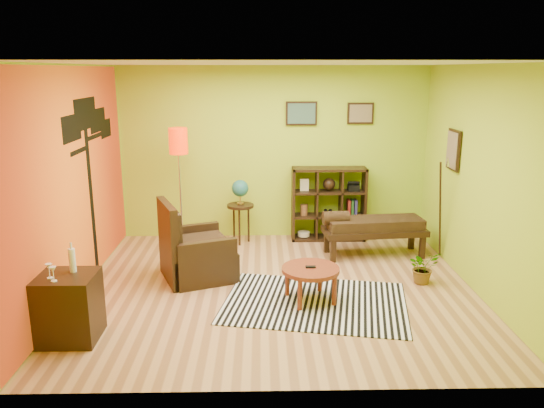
{
  "coord_description": "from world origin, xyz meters",
  "views": [
    {
      "loc": [
        -0.21,
        -6.34,
        2.73
      ],
      "look_at": [
        -0.06,
        0.27,
        1.05
      ],
      "focal_mm": 35.0,
      "sensor_mm": 36.0,
      "label": 1
    }
  ],
  "objects_px": {
    "floor_lamp": "(179,152)",
    "armchair": "(194,255)",
    "coffee_table": "(311,272)",
    "potted_plant": "(423,271)",
    "bench": "(372,227)",
    "globe_table": "(240,196)",
    "cube_shelf": "(329,204)",
    "side_cabinet": "(68,307)"
  },
  "relations": [
    {
      "from": "cube_shelf",
      "to": "potted_plant",
      "type": "bearing_deg",
      "value": -62.11
    },
    {
      "from": "coffee_table",
      "to": "floor_lamp",
      "type": "xyz_separation_m",
      "value": [
        -1.81,
        1.92,
        1.17
      ]
    },
    {
      "from": "armchair",
      "to": "bench",
      "type": "height_order",
      "value": "armchair"
    },
    {
      "from": "armchair",
      "to": "coffee_table",
      "type": "bearing_deg",
      "value": -27.48
    },
    {
      "from": "side_cabinet",
      "to": "globe_table",
      "type": "distance_m",
      "value": 3.58
    },
    {
      "from": "floor_lamp",
      "to": "potted_plant",
      "type": "distance_m",
      "value": 3.87
    },
    {
      "from": "floor_lamp",
      "to": "globe_table",
      "type": "relative_size",
      "value": 1.83
    },
    {
      "from": "coffee_table",
      "to": "potted_plant",
      "type": "bearing_deg",
      "value": 18.98
    },
    {
      "from": "bench",
      "to": "globe_table",
      "type": "bearing_deg",
      "value": 161.86
    },
    {
      "from": "bench",
      "to": "potted_plant",
      "type": "height_order",
      "value": "bench"
    },
    {
      "from": "floor_lamp",
      "to": "bench",
      "type": "relative_size",
      "value": 1.2
    },
    {
      "from": "armchair",
      "to": "globe_table",
      "type": "distance_m",
      "value": 1.65
    },
    {
      "from": "cube_shelf",
      "to": "globe_table",
      "type": "bearing_deg",
      "value": -173.68
    },
    {
      "from": "floor_lamp",
      "to": "globe_table",
      "type": "height_order",
      "value": "floor_lamp"
    },
    {
      "from": "armchair",
      "to": "globe_table",
      "type": "relative_size",
      "value": 1.09
    },
    {
      "from": "side_cabinet",
      "to": "cube_shelf",
      "type": "height_order",
      "value": "cube_shelf"
    },
    {
      "from": "globe_table",
      "to": "bench",
      "type": "relative_size",
      "value": 0.66
    },
    {
      "from": "coffee_table",
      "to": "floor_lamp",
      "type": "height_order",
      "value": "floor_lamp"
    },
    {
      "from": "globe_table",
      "to": "potted_plant",
      "type": "xyz_separation_m",
      "value": [
        2.45,
        -1.73,
        -0.62
      ]
    },
    {
      "from": "side_cabinet",
      "to": "cube_shelf",
      "type": "bearing_deg",
      "value": 46.64
    },
    {
      "from": "armchair",
      "to": "side_cabinet",
      "type": "relative_size",
      "value": 1.11
    },
    {
      "from": "coffee_table",
      "to": "potted_plant",
      "type": "xyz_separation_m",
      "value": [
        1.53,
        0.53,
        -0.2
      ]
    },
    {
      "from": "coffee_table",
      "to": "side_cabinet",
      "type": "distance_m",
      "value": 2.73
    },
    {
      "from": "bench",
      "to": "floor_lamp",
      "type": "bearing_deg",
      "value": 173.83
    },
    {
      "from": "floor_lamp",
      "to": "globe_table",
      "type": "distance_m",
      "value": 1.21
    },
    {
      "from": "coffee_table",
      "to": "potted_plant",
      "type": "height_order",
      "value": "coffee_table"
    },
    {
      "from": "side_cabinet",
      "to": "bench",
      "type": "xyz_separation_m",
      "value": [
        3.65,
        2.49,
        0.1
      ]
    },
    {
      "from": "globe_table",
      "to": "bench",
      "type": "height_order",
      "value": "globe_table"
    },
    {
      "from": "coffee_table",
      "to": "bench",
      "type": "height_order",
      "value": "bench"
    },
    {
      "from": "armchair",
      "to": "cube_shelf",
      "type": "distance_m",
      "value": 2.62
    },
    {
      "from": "coffee_table",
      "to": "armchair",
      "type": "height_order",
      "value": "armchair"
    },
    {
      "from": "globe_table",
      "to": "bench",
      "type": "distance_m",
      "value": 2.12
    },
    {
      "from": "bench",
      "to": "potted_plant",
      "type": "relative_size",
      "value": 3.63
    },
    {
      "from": "armchair",
      "to": "floor_lamp",
      "type": "xyz_separation_m",
      "value": [
        -0.32,
        1.14,
        1.21
      ]
    },
    {
      "from": "side_cabinet",
      "to": "bench",
      "type": "relative_size",
      "value": 0.65
    },
    {
      "from": "armchair",
      "to": "potted_plant",
      "type": "height_order",
      "value": "armchair"
    },
    {
      "from": "armchair",
      "to": "potted_plant",
      "type": "xyz_separation_m",
      "value": [
        3.03,
        -0.25,
        -0.16
      ]
    },
    {
      "from": "coffee_table",
      "to": "cube_shelf",
      "type": "xyz_separation_m",
      "value": [
        0.53,
        2.42,
        0.23
      ]
    },
    {
      "from": "globe_table",
      "to": "cube_shelf",
      "type": "distance_m",
      "value": 1.47
    },
    {
      "from": "floor_lamp",
      "to": "armchair",
      "type": "bearing_deg",
      "value": -74.44
    },
    {
      "from": "side_cabinet",
      "to": "floor_lamp",
      "type": "xyz_separation_m",
      "value": [
        0.77,
        2.8,
        1.18
      ]
    },
    {
      "from": "globe_table",
      "to": "cube_shelf",
      "type": "height_order",
      "value": "cube_shelf"
    }
  ]
}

